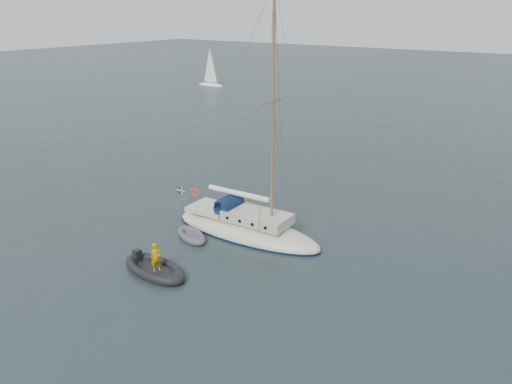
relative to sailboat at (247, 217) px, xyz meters
The scene contains 5 objects.
ground 3.98m from the sailboat, 19.74° to the right, with size 300.00×300.00×0.00m, color black.
sailboat is the anchor object (origin of this frame).
dinghy 3.54m from the sailboat, 134.78° to the right, with size 2.82×1.27×0.40m.
rib 6.84m from the sailboat, 99.97° to the right, with size 4.34×1.97×1.79m.
distant_yacht_a 63.34m from the sailboat, 132.18° to the left, with size 5.58×2.97×7.39m.
Camera 1 is at (13.16, -21.36, 13.24)m, focal length 35.00 mm.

